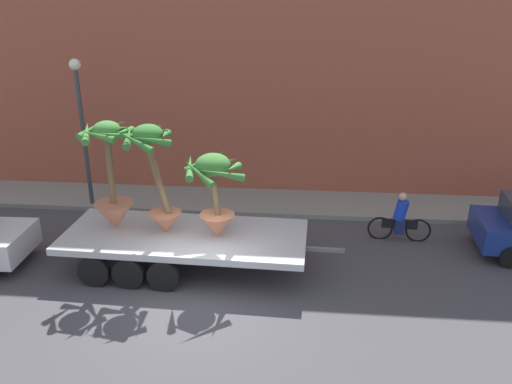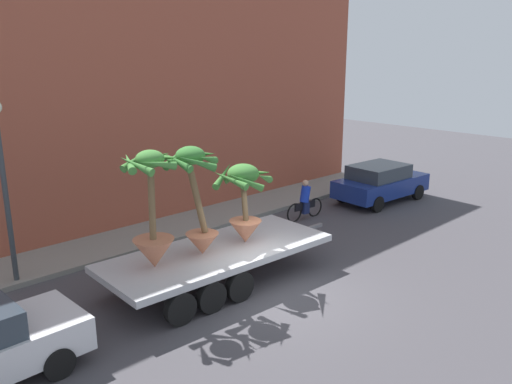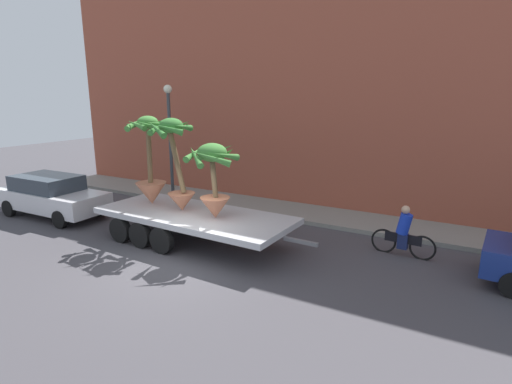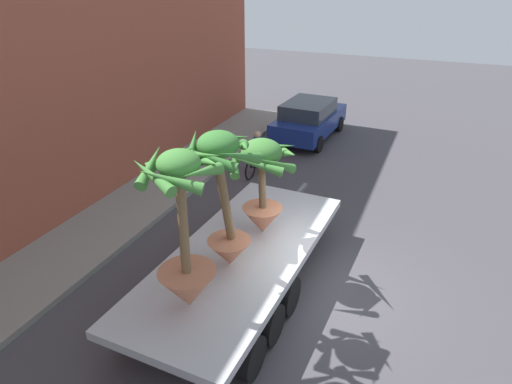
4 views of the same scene
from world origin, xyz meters
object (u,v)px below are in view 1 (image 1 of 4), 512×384
Objects in this scene: potted_palm_rear at (112,185)px; street_lamp at (81,115)px; potted_palm_front at (215,193)px; flatbed_trailer at (176,240)px; cyclist at (400,219)px; potted_palm_middle at (156,178)px.

street_lamp is at bearing 121.70° from potted_palm_rear.
potted_palm_front is 0.46× the size of street_lamp.
potted_palm_front is at bearing -6.94° from flatbed_trailer.
cyclist is 0.38× the size of street_lamp.
potted_palm_rear reaches higher than potted_palm_front.
potted_palm_rear is at bearing -165.88° from cyclist.
cyclist is at bearing 23.73° from potted_palm_front.
potted_palm_front reaches higher than flatbed_trailer.
street_lamp is at bearing 136.25° from flatbed_trailer.
potted_palm_middle reaches higher than cyclist.
potted_palm_front reaches higher than cyclist.
potted_palm_rear is 1.60× the size of cyclist.
potted_palm_front is (1.10, -0.13, 1.43)m from flatbed_trailer.
flatbed_trailer is 2.20m from potted_palm_rear.
cyclist is at bearing 18.78° from flatbed_trailer.
potted_palm_front is at bearing -5.55° from potted_palm_rear.
street_lamp is at bearing 133.08° from potted_palm_middle.
street_lamp is at bearing 142.37° from potted_palm_front.
street_lamp is (-3.41, 3.65, 0.73)m from potted_palm_middle.
street_lamp reaches higher than potted_palm_middle.
potted_palm_middle is 1.54m from potted_palm_front.
cyclist is 10.45m from street_lamp.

